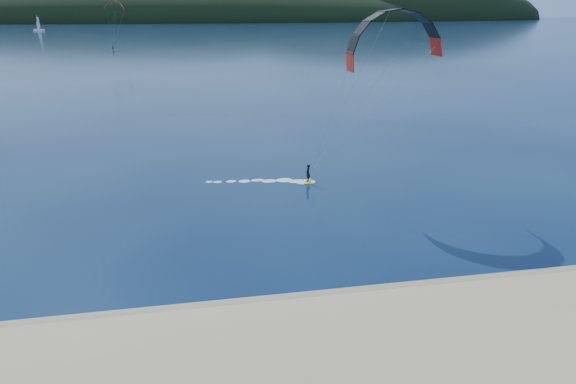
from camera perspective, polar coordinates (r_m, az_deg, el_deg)
The scene contains 6 objects.
ground at distance 24.67m, azimuth -0.96°, elevation -19.78°, with size 1800.00×1800.00×0.00m, color #071535.
wet_sand at distance 28.16m, azimuth -2.44°, elevation -13.77°, with size 220.00×2.50×0.10m.
headland at distance 763.89m, azimuth -10.25°, elevation 19.61°, with size 1200.00×310.00×140.00m.
kitesurfer_near at distance 43.80m, azimuth 12.05°, elevation 15.00°, with size 21.74×6.17×14.93m.
kitesurfer_far at distance 214.31m, azimuth -20.17°, elevation 19.74°, with size 8.29×6.89×18.75m.
sailboat at distance 443.50m, azimuth -27.74°, elevation 16.88°, with size 8.70×5.38×12.10m.
Camera 1 is at (-2.83, -18.43, 16.15)m, focal length 29.60 mm.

